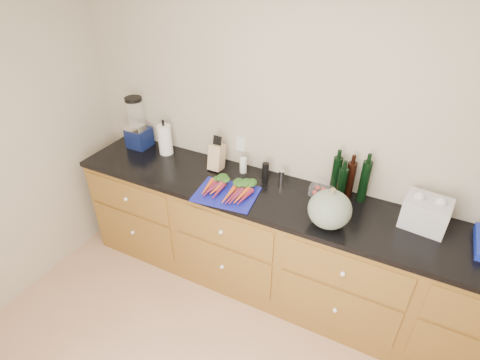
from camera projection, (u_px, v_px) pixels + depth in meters
The scene contains 15 objects.
wall_back at pixel (315, 138), 2.74m from camera, with size 4.10×0.05×2.60m, color #BBB29B.
cabinets at pixel (291, 251), 2.96m from camera, with size 3.60×0.64×0.90m.
countertop at pixel (296, 203), 2.70m from camera, with size 3.64×0.62×0.04m, color black.
cutting_board at pixel (226, 194), 2.75m from camera, with size 0.45×0.34×0.01m, color #131894.
carrots at pixel (229, 188), 2.77m from camera, with size 0.39×0.28×0.06m.
squash at pixel (330, 209), 2.40m from camera, with size 0.28×0.28×0.25m, color slate.
blender_appliance at pixel (137, 126), 3.29m from camera, with size 0.18×0.18×0.46m.
paper_towel at pixel (165, 140), 3.22m from camera, with size 0.12×0.12×0.26m, color white.
knife_block at pixel (217, 157), 3.02m from camera, with size 0.10×0.10×0.21m, color tan.
grinder_salt at pixel (243, 165), 2.99m from camera, with size 0.06×0.06×0.13m, color white.
grinder_pepper at pixel (265, 171), 2.91m from camera, with size 0.05×0.05×0.13m, color black.
canister_chrome at pixel (282, 177), 2.87m from camera, with size 0.04×0.04×0.10m, color silver.
tomato_box at pixel (322, 190), 2.74m from camera, with size 0.17×0.14×0.08m, color white.
bottles at pixel (348, 180), 2.65m from camera, with size 0.27×0.14×0.32m.
grocery_bag at pixel (426, 213), 2.41m from camera, with size 0.27×0.22×0.20m, color silver, non-canonical shape.
Camera 1 is at (0.62, -0.82, 2.54)m, focal length 28.00 mm.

